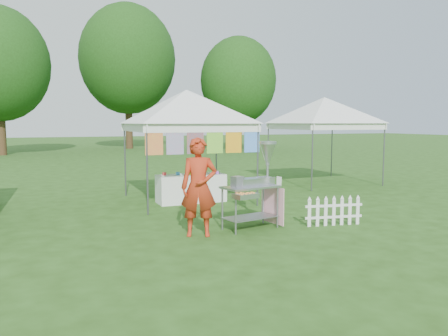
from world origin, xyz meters
name	(u,v)px	position (x,y,z in m)	size (l,w,h in m)	color
ground	(241,229)	(0.00, 0.00, 0.00)	(120.00, 120.00, 0.00)	#264614
canopy_main	(187,90)	(0.00, 3.49, 2.99)	(4.24, 4.24, 3.45)	#59595E
canopy_right	(324,97)	(5.50, 5.00, 2.99)	(4.24, 4.24, 3.45)	#59595E
tree_mid	(128,59)	(3.00, 28.00, 7.14)	(7.60, 7.60, 11.52)	#341F13
tree_right	(238,81)	(10.00, 22.00, 5.18)	(5.60, 5.60, 8.42)	#341F13
donut_cart	(258,177)	(0.36, 0.00, 1.03)	(1.27, 1.06, 1.75)	gray
vendor	(199,187)	(-0.95, -0.15, 0.93)	(0.67, 0.44, 1.85)	#AF2E15
picket_fence	(334,212)	(1.89, -0.46, 0.29)	(1.24, 0.26, 0.56)	white
display_table	(191,188)	(0.02, 3.24, 0.37)	(1.80, 0.70, 0.74)	white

